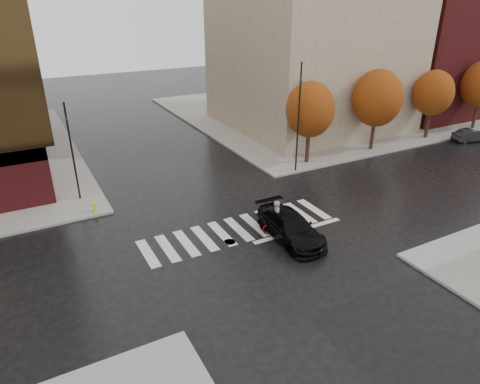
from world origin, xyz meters
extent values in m
plane|color=black|center=(0.00, 0.00, 0.00)|extent=(120.00, 120.00, 0.00)
cube|color=gray|center=(21.00, 21.00, 0.07)|extent=(30.00, 30.00, 0.15)
cube|color=silver|center=(0.00, 0.50, 0.01)|extent=(12.00, 3.00, 0.01)
cube|color=gray|center=(17.00, 17.00, 9.15)|extent=(16.00, 16.00, 18.00)
cube|color=maroon|center=(33.00, 16.00, 7.15)|extent=(14.00, 14.00, 14.00)
cylinder|color=black|center=(10.00, 7.40, 1.55)|extent=(0.32, 0.32, 2.80)
ellipsoid|color=#A93410|center=(10.00, 7.40, 4.47)|extent=(3.80, 3.80, 4.37)
cylinder|color=black|center=(17.00, 7.40, 1.55)|extent=(0.32, 0.32, 2.80)
ellipsoid|color=#A93410|center=(17.00, 7.40, 4.63)|extent=(4.20, 4.20, 4.83)
cylinder|color=black|center=(24.00, 7.40, 1.55)|extent=(0.32, 0.32, 2.80)
ellipsoid|color=#A93410|center=(24.00, 7.40, 4.39)|extent=(3.60, 3.60, 4.14)
cylinder|color=black|center=(31.00, 7.40, 1.55)|extent=(0.32, 0.32, 2.80)
imported|color=black|center=(2.06, -1.80, 0.75)|extent=(2.22, 5.22, 1.50)
imported|color=maroon|center=(1.78, -1.00, 0.48)|extent=(1.95, 1.25, 0.97)
imported|color=gray|center=(1.68, -1.00, 1.11)|extent=(0.69, 0.84, 1.97)
cylinder|color=black|center=(-7.53, 9.00, 3.40)|extent=(0.12, 0.12, 6.50)
imported|color=black|center=(-7.53, 9.00, 5.75)|extent=(0.17, 0.15, 0.81)
cylinder|color=black|center=(8.12, 6.30, 4.23)|extent=(0.12, 0.12, 8.17)
imported|color=black|center=(8.12, 6.30, 7.20)|extent=(0.22, 0.24, 1.02)
cylinder|color=#E9EA0D|center=(-7.04, 6.50, 0.42)|extent=(0.22, 0.22, 0.55)
sphere|color=#E9EA0D|center=(-7.04, 6.50, 0.70)|extent=(0.24, 0.24, 0.24)
cylinder|color=#4A2E1A|center=(-1.12, -0.53, 0.01)|extent=(0.87, 0.87, 0.01)
imported|color=black|center=(27.12, 4.85, 0.58)|extent=(3.73, 2.04, 1.17)
camera|label=1|loc=(-10.33, -18.87, 12.55)|focal=32.00mm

